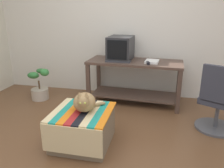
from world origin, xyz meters
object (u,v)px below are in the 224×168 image
Objects in this scene: desk at (134,74)px; office_chair at (218,103)px; tv_monitor at (121,48)px; stapler at (148,63)px; ottoman_with_blanket at (83,127)px; potted_plant at (39,86)px; cat at (84,102)px; book at (152,61)px; keyboard at (118,61)px.

office_chair is (1.15, -0.72, -0.10)m from desk.
tv_monitor is 4.71× the size of stapler.
office_chair is 1.13m from stapler.
potted_plant is (-1.21, 1.16, 0.03)m from ottoman_with_blanket.
cat is 1.68m from office_chair.
office_chair is at bearing -31.02° from book.
cat is 1.71m from potted_plant.
potted_plant is at bearing 16.79° from office_chair.
ottoman_with_blanket is 6.31× the size of stapler.
desk is 14.07× the size of stapler.
keyboard is at bearing 3.85° from office_chair.
office_chair is (1.58, 0.66, 0.18)m from ottoman_with_blanket.
keyboard is at bearing 4.08° from potted_plant.
stapler is (0.22, -0.19, 0.25)m from desk.
cat reaches higher than ottoman_with_blanket.
office_chair is (1.40, -0.60, -0.34)m from keyboard.
office_chair reaches higher than potted_plant.
potted_plant is (-1.38, -0.10, -0.49)m from keyboard.
tv_monitor is 0.57m from book.
keyboard is (-0.25, -0.12, 0.24)m from desk.
cat is at bearing -133.66° from stapler.
potted_plant is 0.62× the size of office_chair.
ottoman_with_blanket is at bearing -99.06° from keyboard.
office_chair is at bearing -24.35° from keyboard.
ottoman_with_blanket is 1.46m from stapler.
stapler is (0.47, -0.07, 0.01)m from keyboard.
cat is (0.03, 0.02, 0.32)m from ottoman_with_blanket.
stapler is at bearing 1.03° from potted_plant.
book is 0.60× the size of cat.
tv_monitor reaches higher than office_chair.
potted_plant is (-1.91, -0.16, -0.50)m from book.
tv_monitor is 0.75× the size of ottoman_with_blanket.
desk is at bearing 173.68° from book.
tv_monitor is 1.69m from office_chair.
office_chair is at bearing -26.50° from tv_monitor.
book is at bearing 50.64° from stapler.
tv_monitor is 1.49m from cat.
book is 1.59m from ottoman_with_blanket.
office_chair is at bearing 22.68° from ottoman_with_blanket.
keyboard is at bearing 156.29° from stapler.
stapler is at bearing 61.55° from ottoman_with_blanket.
stapler reaches higher than cat.
keyboard is (-0.00, -0.20, -0.17)m from tv_monitor.
keyboard is 0.97× the size of cat.
cat is at bearing 35.32° from ottoman_with_blanket.
keyboard is 1.37m from ottoman_with_blanket.
desk is 0.37m from book.
cat is at bearing 49.42° from office_chair.
stapler is (-0.06, -0.13, 0.00)m from book.
stapler reaches higher than ottoman_with_blanket.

